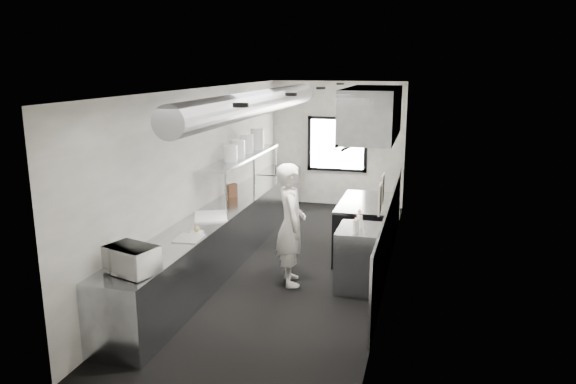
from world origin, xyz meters
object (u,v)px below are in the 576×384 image
Objects in this scene: squeeze_bottle_e at (359,216)px; small_plate at (197,232)px; squeeze_bottle_b at (357,225)px; prep_counter at (216,241)px; microwave at (131,260)px; deli_tub_b at (139,254)px; plate_stack_b at (238,149)px; line_cook at (291,224)px; squeeze_bottle_d at (359,219)px; plate_stack_d at (257,139)px; pass_shelf at (243,157)px; bottle_station at (360,258)px; exhaust_hood at (372,114)px; far_work_table at (279,190)px; range at (364,229)px; plate_stack_a at (231,153)px; plate_stack_c at (247,144)px; squeeze_bottle_c at (360,222)px; deli_tub_a at (137,251)px; squeeze_bottle_a at (355,226)px; knife_block at (231,191)px; cutting_board at (211,216)px.

small_plate is at bearing -152.13° from squeeze_bottle_e.
prep_counter is at bearing 170.32° from squeeze_bottle_b.
microwave is 0.49m from deli_tub_b.
plate_stack_b is 2.88m from squeeze_bottle_b.
squeeze_bottle_d is (0.95, 0.21, 0.09)m from line_cook.
plate_stack_d is (0.09, 4.36, 0.82)m from deli_tub_b.
pass_shelf is at bearing -91.40° from plate_stack_d.
exhaust_hood is at bearing 92.18° from bottle_station.
far_work_table is at bearing -3.13° from line_cook.
line_cook is at bearing -11.86° from prep_counter.
prep_counter is at bearing 97.90° from small_plate.
squeeze_bottle_b is at bearing 35.74° from deli_tub_b.
far_work_table is at bearing 107.46° from microwave.
squeeze_bottle_b reaches higher than range.
plate_stack_a is at bearing 157.88° from squeeze_bottle_d.
squeeze_bottle_c is at bearing -40.00° from plate_stack_c.
far_work_table is 4.20m from line_cook.
range is at bearing 92.33° from squeeze_bottle_e.
plate_stack_d is at bearing 107.87° from microwave.
plate_stack_b is at bearing 154.56° from squeeze_bottle_e.
plate_stack_d reaches higher than deli_tub_a.
squeeze_bottle_e is (2.31, -1.67, -0.75)m from plate_stack_c.
deli_tub_b reaches higher than range.
squeeze_bottle_e is at bearing 93.54° from squeeze_bottle_d.
pass_shelf is 3.05m from squeeze_bottle_a.
knife_block is at bearing 109.81° from microwave.
deli_tub_a is 3.07m from squeeze_bottle_c.
deli_tub_b is at bearing -141.43° from squeeze_bottle_c.
microwave reaches higher than squeeze_bottle_c.
far_work_table is 0.67× the size of line_cook.
pass_shelf is 15.89× the size of small_plate.
plate_stack_a reaches higher than squeeze_bottle_c.
squeeze_bottle_b is at bearing -4.69° from cutting_board.
microwave reaches higher than range.
exhaust_hood is at bearing -0.00° from range.
line_cook is at bearing -56.51° from plate_stack_c.
plate_stack_b is (-2.28, -0.00, -0.66)m from exhaust_hood.
squeeze_bottle_d is (-0.06, 0.14, 0.54)m from bottle_station.
squeeze_bottle_e is (-0.07, 0.32, 0.54)m from bottle_station.
squeeze_bottle_a is at bearing -6.46° from cutting_board.
bottle_station is at bearing 63.19° from microwave.
plate_stack_d is (-0.02, 2.27, 1.32)m from prep_counter.
plate_stack_b reaches higher than deli_tub_a.
deli_tub_a is (-0.24, 0.54, -0.11)m from microwave.
squeeze_bottle_e is at bearing -35.97° from plate_stack_c.
line_cook is at bearing -123.01° from exhaust_hood.
plate_stack_b is (-0.09, 3.74, 0.67)m from microwave.
pass_shelf is at bearing 144.05° from squeeze_bottle_c.
microwave is at bearing -131.36° from squeeze_bottle_d.
bottle_station is 0.63m from squeeze_bottle_e.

